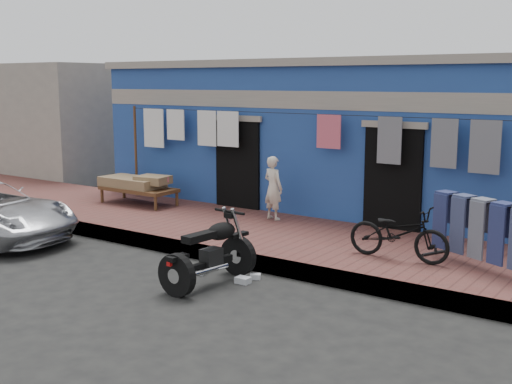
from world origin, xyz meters
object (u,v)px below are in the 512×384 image
at_px(bicycle, 399,227).
at_px(jeans_rack, 492,235).
at_px(charpoy, 139,190).
at_px(motorcycle, 209,250).
at_px(seated_person, 273,188).

height_order(bicycle, jeans_rack, jeans_rack).
bearing_deg(bicycle, charpoy, 80.07).
height_order(motorcycle, charpoy, motorcycle).
height_order(seated_person, jeans_rack, seated_person).
bearing_deg(charpoy, motorcycle, -33.99).
distance_m(seated_person, motorcycle, 3.51).
relative_size(motorcycle, jeans_rack, 0.76).
bearing_deg(jeans_rack, seated_person, 165.83).
relative_size(seated_person, charpoy, 0.67).
bearing_deg(seated_person, jeans_rack, 179.42).
distance_m(motorcycle, jeans_rack, 4.01).
relative_size(charpoy, jeans_rack, 0.85).
relative_size(seated_person, motorcycle, 0.76).
distance_m(bicycle, charpoy, 6.48).
bearing_deg(motorcycle, charpoy, 150.75).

